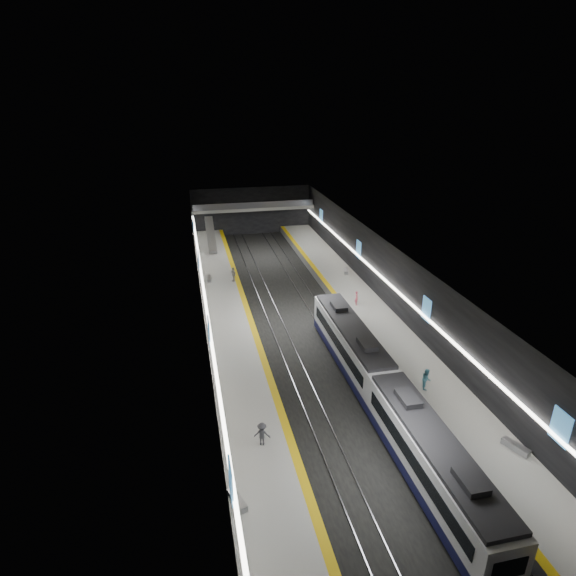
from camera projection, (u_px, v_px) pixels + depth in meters
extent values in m
plane|color=black|center=(301.00, 325.00, 51.17)|extent=(70.00, 70.00, 0.00)
cube|color=beige|center=(301.00, 253.00, 48.07)|extent=(20.00, 70.00, 0.04)
cube|color=black|center=(203.00, 299.00, 47.63)|extent=(0.04, 70.00, 8.00)
cube|color=black|center=(391.00, 282.00, 51.60)|extent=(0.04, 70.00, 8.00)
cube|color=black|center=(251.00, 211.00, 81.13)|extent=(20.00, 0.04, 8.00)
cube|color=slate|center=(230.00, 327.00, 49.49)|extent=(5.00, 70.00, 1.00)
cube|color=#A9A9A4|center=(230.00, 323.00, 49.29)|extent=(5.00, 70.00, 0.02)
cube|color=yellow|center=(251.00, 321.00, 49.72)|extent=(0.60, 70.00, 0.02)
cube|color=slate|center=(367.00, 314.00, 52.46)|extent=(5.00, 70.00, 1.00)
cube|color=#A9A9A4|center=(368.00, 310.00, 52.26)|extent=(5.00, 70.00, 0.02)
cube|color=yellow|center=(348.00, 311.00, 51.82)|extent=(0.60, 70.00, 0.02)
cube|color=gray|center=(271.00, 327.00, 50.50)|extent=(0.08, 70.00, 0.12)
cube|color=gray|center=(284.00, 326.00, 50.79)|extent=(0.08, 70.00, 0.12)
cube|color=gray|center=(317.00, 322.00, 51.50)|extent=(0.08, 70.00, 0.12)
cube|color=gray|center=(330.00, 321.00, 51.78)|extent=(0.08, 70.00, 0.12)
cube|color=#10123D|center=(429.00, 478.00, 30.10)|extent=(2.65, 15.00, 0.80)
cube|color=white|center=(432.00, 458.00, 29.46)|extent=(2.65, 15.00, 2.50)
cube|color=black|center=(435.00, 439.00, 28.92)|extent=(2.44, 14.25, 0.30)
cube|color=black|center=(432.00, 457.00, 29.44)|extent=(2.69, 13.20, 1.00)
cube|color=black|center=(509.00, 569.00, 22.71)|extent=(1.85, 0.05, 1.20)
cube|color=#10123D|center=(350.00, 357.00, 43.61)|extent=(2.65, 15.00, 0.80)
cube|color=white|center=(351.00, 341.00, 42.97)|extent=(2.65, 15.00, 2.50)
cube|color=black|center=(352.00, 327.00, 42.43)|extent=(2.44, 14.25, 0.30)
cube|color=black|center=(351.00, 340.00, 42.95)|extent=(2.69, 13.20, 1.00)
cube|color=black|center=(384.00, 389.00, 36.22)|extent=(1.85, 0.05, 1.20)
cube|color=#4590D0|center=(231.00, 481.00, 24.95)|extent=(0.10, 1.50, 2.20)
cube|color=#4590D0|center=(209.00, 331.00, 40.25)|extent=(0.10, 1.50, 2.20)
cube|color=#4590D0|center=(199.00, 261.00, 56.46)|extent=(0.10, 1.50, 2.20)
cube|color=#4590D0|center=(193.00, 224.00, 71.77)|extent=(0.10, 1.50, 2.20)
cube|color=#4590D0|center=(561.00, 427.00, 28.88)|extent=(0.10, 1.50, 2.20)
cube|color=#4590D0|center=(426.00, 309.00, 44.19)|extent=(0.10, 1.50, 2.20)
cube|color=#4590D0|center=(359.00, 249.00, 60.40)|extent=(0.10, 1.50, 2.20)
cube|color=#4590D0|center=(321.00, 216.00, 75.70)|extent=(0.10, 1.50, 2.20)
cube|color=white|center=(205.00, 300.00, 47.75)|extent=(0.25, 68.60, 0.12)
cube|color=white|center=(389.00, 284.00, 51.64)|extent=(0.25, 68.60, 0.12)
cube|color=gray|center=(253.00, 208.00, 78.95)|extent=(20.00, 3.00, 0.50)
cube|color=#47474C|center=(254.00, 205.00, 77.35)|extent=(19.60, 0.08, 1.00)
cube|color=#99999E|center=(211.00, 235.00, 71.97)|extent=(1.20, 7.50, 3.92)
cube|color=#99999E|center=(237.00, 500.00, 27.90)|extent=(1.04, 1.82, 0.43)
cube|color=#99999E|center=(209.00, 279.00, 60.10)|extent=(0.62, 1.66, 0.40)
cube|color=#99999E|center=(516.00, 447.00, 32.02)|extent=(1.20, 1.95, 0.46)
cube|color=#99999E|center=(346.00, 271.00, 62.59)|extent=(0.98, 1.81, 0.43)
imported|color=#D34E67|center=(357.00, 298.00, 53.11)|extent=(0.45, 0.62, 1.59)
imported|color=#5094AD|center=(426.00, 379.00, 38.32)|extent=(0.94, 1.04, 1.77)
imported|color=#BDB7AD|center=(233.00, 274.00, 59.63)|extent=(0.82, 1.13, 1.78)
imported|color=#3D3E45|center=(262.00, 434.00, 32.26)|extent=(1.25, 0.95, 1.70)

